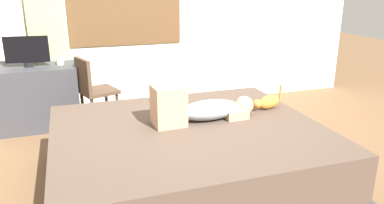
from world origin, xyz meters
TOP-DOWN VIEW (x-y plane):
  - ground_plane at (0.00, 0.00)m, footprint 16.00×16.00m
  - bed at (-0.03, 0.03)m, footprint 2.27×1.93m
  - person_lying at (0.12, 0.15)m, footprint 0.94×0.30m
  - cat at (0.83, 0.24)m, footprint 0.35×0.18m
  - desk at (-1.29, 1.86)m, footprint 0.90×0.56m
  - tv_monitor at (-1.36, 1.86)m, footprint 0.48×0.10m
  - cup at (-1.01, 1.86)m, footprint 0.08×0.08m
  - chair_by_desk at (-0.69, 1.55)m, footprint 0.48×0.48m
  - curtain_left at (-1.12, 2.14)m, footprint 0.44×0.06m

SIDE VIEW (x-z plane):
  - ground_plane at x=0.00m, z-range 0.00..0.00m
  - bed at x=-0.03m, z-range 0.00..0.52m
  - desk at x=-1.29m, z-range 0.00..0.74m
  - chair_by_desk at x=-0.69m, z-range 0.08..0.94m
  - cat at x=0.83m, z-range 0.48..0.69m
  - person_lying at x=0.12m, z-range 0.46..0.80m
  - cup at x=-1.01m, z-range 0.74..0.83m
  - tv_monitor at x=-1.36m, z-range 0.75..1.10m
  - curtain_left at x=-1.12m, z-range 0.00..2.44m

